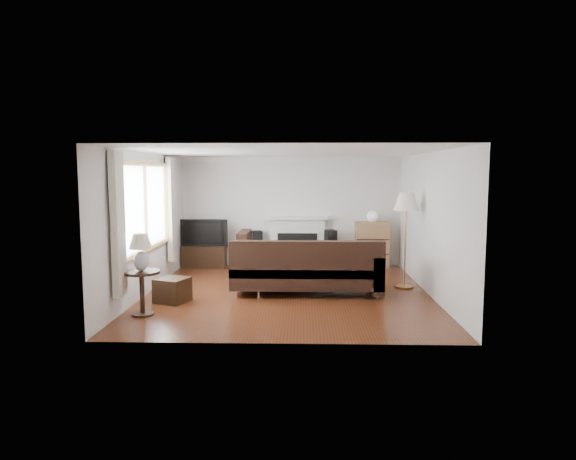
{
  "coord_description": "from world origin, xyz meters",
  "views": [
    {
      "loc": [
        0.26,
        -9.01,
        2.15
      ],
      "look_at": [
        0.0,
        0.3,
        1.1
      ],
      "focal_mm": 32.0,
      "sensor_mm": 36.0,
      "label": 1
    }
  ],
  "objects_px": {
    "tv_stand": "(204,256)",
    "sectional_sofa": "(306,267)",
    "bookshelf": "(372,245)",
    "coffee_table": "(310,266)",
    "side_table": "(142,293)",
    "floor_lamp": "(405,240)"
  },
  "relations": [
    {
      "from": "sectional_sofa",
      "to": "side_table",
      "type": "height_order",
      "value": "sectional_sofa"
    },
    {
      "from": "tv_stand",
      "to": "side_table",
      "type": "bearing_deg",
      "value": -92.5
    },
    {
      "from": "tv_stand",
      "to": "bookshelf",
      "type": "xyz_separation_m",
      "value": [
        3.81,
        0.03,
        0.27
      ]
    },
    {
      "from": "tv_stand",
      "to": "floor_lamp",
      "type": "height_order",
      "value": "floor_lamp"
    },
    {
      "from": "bookshelf",
      "to": "coffee_table",
      "type": "distance_m",
      "value": 1.79
    },
    {
      "from": "sectional_sofa",
      "to": "bookshelf",
      "type": "bearing_deg",
      "value": 59.24
    },
    {
      "from": "side_table",
      "to": "tv_stand",
      "type": "bearing_deg",
      "value": 87.5
    },
    {
      "from": "sectional_sofa",
      "to": "floor_lamp",
      "type": "distance_m",
      "value": 1.95
    },
    {
      "from": "bookshelf",
      "to": "side_table",
      "type": "relative_size",
      "value": 1.53
    },
    {
      "from": "bookshelf",
      "to": "sectional_sofa",
      "type": "height_order",
      "value": "bookshelf"
    },
    {
      "from": "tv_stand",
      "to": "sectional_sofa",
      "type": "bearing_deg",
      "value": -47.13
    },
    {
      "from": "bookshelf",
      "to": "sectional_sofa",
      "type": "relative_size",
      "value": 0.36
    },
    {
      "from": "bookshelf",
      "to": "floor_lamp",
      "type": "relative_size",
      "value": 0.58
    },
    {
      "from": "sectional_sofa",
      "to": "coffee_table",
      "type": "xyz_separation_m",
      "value": [
        0.09,
        1.46,
        -0.25
      ]
    },
    {
      "from": "floor_lamp",
      "to": "side_table",
      "type": "height_order",
      "value": "floor_lamp"
    },
    {
      "from": "side_table",
      "to": "sectional_sofa",
      "type": "bearing_deg",
      "value": 31.27
    },
    {
      "from": "coffee_table",
      "to": "floor_lamp",
      "type": "bearing_deg",
      "value": -23.97
    },
    {
      "from": "tv_stand",
      "to": "side_table",
      "type": "xyz_separation_m",
      "value": [
        -0.17,
        -4.0,
        0.09
      ]
    },
    {
      "from": "bookshelf",
      "to": "side_table",
      "type": "xyz_separation_m",
      "value": [
        -3.99,
        -4.03,
        -0.18
      ]
    },
    {
      "from": "tv_stand",
      "to": "coffee_table",
      "type": "relative_size",
      "value": 0.91
    },
    {
      "from": "coffee_table",
      "to": "side_table",
      "type": "height_order",
      "value": "side_table"
    },
    {
      "from": "tv_stand",
      "to": "sectional_sofa",
      "type": "distance_m",
      "value": 3.41
    }
  ]
}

